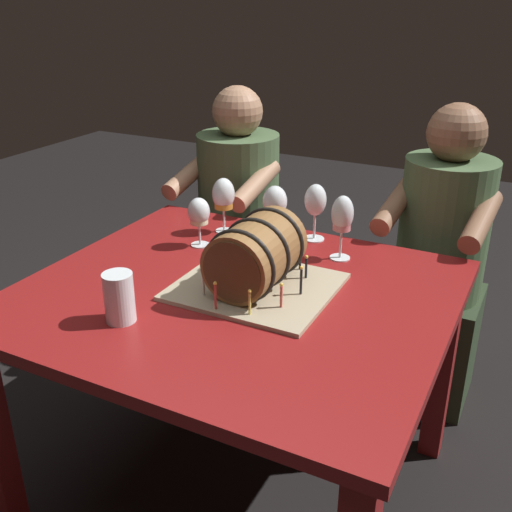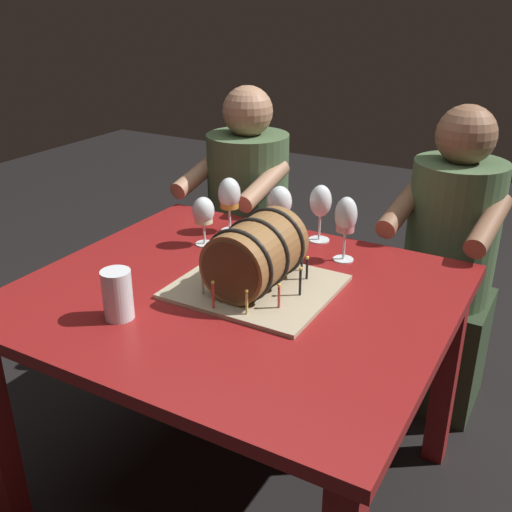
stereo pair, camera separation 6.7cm
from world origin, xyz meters
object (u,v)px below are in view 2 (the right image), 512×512
barrel_cake (256,258)px  wine_glass_empty (321,202)px  dining_table (235,322)px  wine_glass_red (280,204)px  wine_glass_rose (346,218)px  beer_pint (118,296)px  person_seated_right (445,278)px  wine_glass_amber (229,196)px  person_seated_left (248,234)px  wine_glass_white (203,213)px

barrel_cake → wine_glass_empty: barrel_cake is taller
dining_table → wine_glass_red: 0.44m
wine_glass_rose → wine_glass_red: wine_glass_rose is taller
beer_pint → person_seated_right: 1.24m
wine_glass_red → wine_glass_empty: bearing=34.1°
dining_table → person_seated_right: (0.42, 0.79, -0.09)m
wine_glass_amber → wine_glass_empty: bearing=13.8°
dining_table → person_seated_left: 0.89m
wine_glass_rose → person_seated_left: bearing=143.6°
barrel_cake → wine_glass_empty: size_ratio=2.21×
barrel_cake → wine_glass_amber: (-0.30, 0.34, 0.03)m
dining_table → wine_glass_amber: size_ratio=6.10×
barrel_cake → beer_pint: bearing=-125.6°
dining_table → wine_glass_rose: size_ratio=5.68×
person_seated_right → wine_glass_rose: bearing=-117.6°
dining_table → person_seated_left: bearing=118.1°
barrel_cake → wine_glass_white: bearing=147.6°
wine_glass_amber → wine_glass_rose: bearing=-4.4°
person_seated_right → beer_pint: bearing=-119.3°
wine_glass_rose → wine_glass_empty: 0.17m
wine_glass_red → barrel_cake: bearing=-73.0°
wine_glass_empty → wine_glass_amber: 0.31m
dining_table → beer_pint: (-0.18, -0.28, 0.17)m
wine_glass_amber → dining_table: bearing=-56.3°
wine_glass_rose → wine_glass_amber: wine_glass_rose is taller
wine_glass_white → wine_glass_amber: bearing=86.4°
wine_glass_empty → dining_table: bearing=-97.0°
dining_table → beer_pint: size_ratio=8.89×
wine_glass_white → wine_glass_rose: wine_glass_rose is taller
wine_glass_red → beer_pint: wine_glass_red is taller
wine_glass_red → wine_glass_rose: bearing=-7.7°
wine_glass_amber → person_seated_right: 0.85m
wine_glass_white → person_seated_right: 0.93m
dining_table → barrel_cake: size_ratio=2.73×
wine_glass_empty → person_seated_left: 0.67m
barrel_cake → wine_glass_red: barrel_cake is taller
wine_glass_red → person_seated_left: 0.64m
dining_table → person_seated_left: (-0.42, 0.79, -0.09)m
barrel_cake → person_seated_right: person_seated_right is taller
wine_glass_amber → wine_glass_red: size_ratio=1.00×
wine_glass_rose → beer_pint: bearing=-120.5°
wine_glass_white → beer_pint: (0.08, -0.51, -0.05)m
beer_pint → person_seated_right: person_seated_right is taller
wine_glass_rose → wine_glass_amber: (-0.44, 0.03, -0.01)m
beer_pint → person_seated_left: (-0.24, 1.06, -0.25)m
wine_glass_white → beer_pint: bearing=-80.9°
wine_glass_white → wine_glass_rose: 0.46m
dining_table → beer_pint: beer_pint is taller
wine_glass_empty → wine_glass_amber: (-0.30, -0.07, -0.01)m
wine_glass_rose → person_seated_right: size_ratio=0.18×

